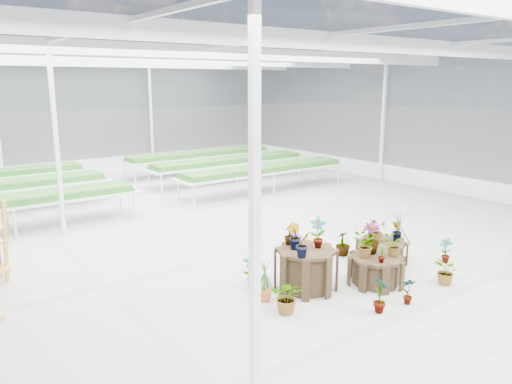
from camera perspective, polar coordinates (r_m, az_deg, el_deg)
ground_plane at (r=11.00m, az=0.19°, el=-7.05°), size 24.00×24.00×0.00m
greenhouse_shell at (r=10.46m, az=0.20°, el=4.64°), size 18.00×24.00×4.50m
steel_frame at (r=10.46m, az=0.20°, el=4.64°), size 18.00×24.00×4.50m
nursery_benches at (r=17.03m, az=-14.37°, el=1.06°), size 16.00×7.00×0.84m
plinth_tall at (r=9.13m, az=5.73°, el=-8.77°), size 1.16×1.16×0.76m
plinth_mid at (r=9.60m, az=13.55°, el=-8.69°), size 1.24×1.24×0.54m
plinth_low at (r=10.76m, az=14.16°, el=-6.62°), size 1.19×1.19×0.46m
nursery_plants at (r=9.63m, az=10.92°, el=-6.88°), size 4.56×3.14×1.33m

